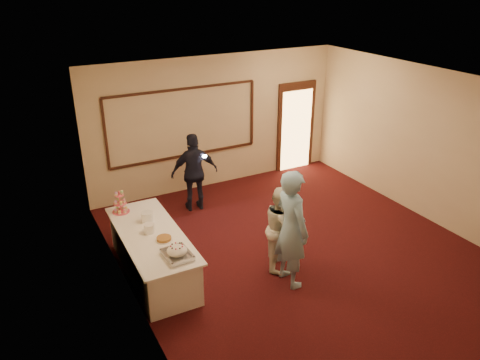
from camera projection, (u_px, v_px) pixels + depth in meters
name	position (u px, v px, depth m)	size (l,w,h in m)	color
floor	(303.00, 254.00, 8.36)	(7.00, 7.00, 0.00)	black
room_walls	(310.00, 147.00, 7.53)	(6.04, 7.04, 3.02)	beige
wall_molding	(184.00, 123.00, 10.15)	(3.45, 0.04, 1.55)	#32180F
doorway	(296.00, 127.00, 11.62)	(1.05, 0.07, 2.20)	#32180F
buffet_table	(153.00, 253.00, 7.66)	(0.98, 2.44, 0.77)	white
pavlova_tray	(177.00, 252.00, 6.85)	(0.39, 0.53, 0.19)	#AEB2B5
cupcake_stand	(120.00, 204.00, 8.11)	(0.30, 0.30, 0.44)	#D54E62
plate_stack_a	(149.00, 228.00, 7.50)	(0.18, 0.18, 0.15)	white
plate_stack_b	(147.00, 217.00, 7.84)	(0.20, 0.20, 0.17)	white
tart	(164.00, 239.00, 7.30)	(0.27, 0.27, 0.05)	white
man	(291.00, 229.00, 7.23)	(0.71, 0.47, 1.95)	#8ABAD8
woman	(282.00, 228.00, 7.73)	(0.71, 0.56, 1.47)	silver
guest	(195.00, 172.00, 9.62)	(0.97, 0.41, 1.66)	black
camera_flash	(205.00, 156.00, 9.41)	(0.07, 0.04, 0.05)	white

